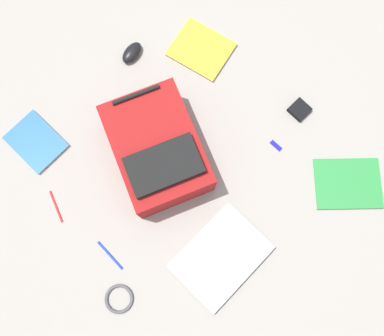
% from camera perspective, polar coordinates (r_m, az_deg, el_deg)
% --- Properties ---
extents(ground_plane, '(3.85, 3.85, 0.00)m').
position_cam_1_polar(ground_plane, '(1.64, -0.65, 1.08)').
color(ground_plane, gray).
extents(backpack, '(0.42, 0.51, 0.21)m').
position_cam_1_polar(backpack, '(1.56, -4.94, 2.56)').
color(backpack, maroon).
rests_on(backpack, ground_plane).
extents(laptop, '(0.38, 0.29, 0.03)m').
position_cam_1_polar(laptop, '(1.58, 4.15, -12.52)').
color(laptop, '#929296').
rests_on(laptop, ground_plane).
extents(book_blue, '(0.34, 0.32, 0.02)m').
position_cam_1_polar(book_blue, '(1.73, 21.27, -2.09)').
color(book_blue, silver).
rests_on(book_blue, ground_plane).
extents(book_red, '(0.20, 0.25, 0.01)m').
position_cam_1_polar(book_red, '(1.77, -21.35, 3.50)').
color(book_red, silver).
rests_on(book_red, ground_plane).
extents(book_comic, '(0.28, 0.30, 0.02)m').
position_cam_1_polar(book_comic, '(1.81, 1.30, 16.54)').
color(book_comic, silver).
rests_on(book_comic, ground_plane).
extents(computer_mouse, '(0.12, 0.09, 0.04)m').
position_cam_1_polar(computer_mouse, '(1.81, -8.58, 15.95)').
color(computer_mouse, black).
rests_on(computer_mouse, ground_plane).
extents(cable_coil, '(0.11, 0.11, 0.01)m').
position_cam_1_polar(cable_coil, '(1.61, -10.35, -17.89)').
color(cable_coil, '#4C4C51').
rests_on(cable_coil, ground_plane).
extents(pen_black, '(0.04, 0.13, 0.01)m').
position_cam_1_polar(pen_black, '(1.69, -18.84, -5.21)').
color(pen_black, red).
rests_on(pen_black, ground_plane).
extents(pen_blue, '(0.02, 0.14, 0.01)m').
position_cam_1_polar(pen_blue, '(1.62, -11.61, -12.10)').
color(pen_blue, '#1933B2').
rests_on(pen_blue, ground_plane).
extents(earbud_pouch, '(0.08, 0.08, 0.02)m').
position_cam_1_polar(earbud_pouch, '(1.75, 15.08, 8.03)').
color(earbud_pouch, black).
rests_on(earbud_pouch, ground_plane).
extents(usb_stick, '(0.03, 0.06, 0.01)m').
position_cam_1_polar(usb_stick, '(1.68, 11.90, 3.16)').
color(usb_stick, '#191999').
rests_on(usb_stick, ground_plane).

